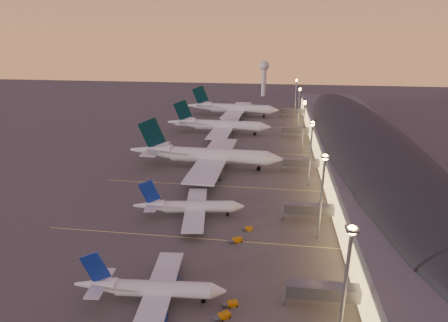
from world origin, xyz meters
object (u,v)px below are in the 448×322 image
Objects in this scene: radar_tower at (264,72)px; baggage_tug_b at (222,317)px; airliner_narrow_south at (150,289)px; airliner_wide_near at (205,155)px; baggage_tug_d at (236,240)px; airliner_wide_far at (232,108)px; airliner_narrow_north at (189,207)px; baggage_tug_a at (231,304)px; baggage_tug_c at (248,229)px; airliner_wide_mid at (219,125)px.

baggage_tug_b is at bearing -89.43° from radar_tower.
radar_tower is (13.73, 292.76, 18.71)m from airliner_narrow_south.
airliner_wide_near is 93.90m from baggage_tug_b.
airliner_narrow_south reaches higher than baggage_tug_d.
airliner_narrow_south is 88.17m from airliner_wide_near.
baggage_tug_d is (21.47, -171.07, -4.98)m from airliner_wide_far.
baggage_tug_b is at bearing -77.30° from airliner_narrow_north.
airliner_wide_near is 206.14m from radar_tower.
baggage_tug_a is at bearing -2.40° from airliner_narrow_south.
radar_tower reaches higher than airliner_narrow_north.
airliner_narrow_south reaches higher than baggage_tug_c.
radar_tower is 259.07m from baggage_tug_c.
baggage_tug_a is 33.96m from baggage_tug_c.
baggage_tug_a is at bearing -78.28° from airliner_wide_mid.
baggage_tug_c is at bearing -77.09° from airliner_wide_far.
baggage_tug_c is (23.15, -53.40, -5.23)m from airliner_wide_near.
airliner_narrow_south is 8.27× the size of baggage_tug_d.
airliner_wide_far is at bearing 89.90° from airliner_wide_mid.
airliner_wide_mid is at bearing 84.95° from airliner_narrow_north.
baggage_tug_a is at bearing -74.08° from airliner_wide_near.
radar_tower is at bearing 70.57° from baggage_tug_a.
airliner_narrow_south is at bearing -85.58° from airliner_wide_near.
airliner_wide_near is at bearing 76.05° from baggage_tug_d.
baggage_tug_a is 1.05× the size of baggage_tug_c.
airliner_wide_mid reaches higher than baggage_tug_a.
airliner_narrow_south is at bearing -92.69° from radar_tower.
airliner_wide_far is at bearing 86.95° from airliner_narrow_south.
airliner_wide_mid is 15.02× the size of baggage_tug_d.
airliner_narrow_south is 9.02× the size of baggage_tug_b.
baggage_tug_c is at bearing -27.11° from airliner_narrow_north.
baggage_tug_d is at bearing 53.36° from baggage_tug_b.
airliner_wide_near reaches higher than baggage_tug_b.
radar_tower reaches higher than baggage_tug_a.
baggage_tug_c is 0.84× the size of baggage_tug_d.
baggage_tug_d is (2.42, -265.51, -21.34)m from radar_tower.
radar_tower is 7.85× the size of baggage_tug_d.
airliner_wide_mid reaches higher than airliner_narrow_north.
radar_tower reaches higher than airliner_narrow_south.
radar_tower is 292.89m from baggage_tug_a.
airliner_narrow_south is 0.50× the size of airliner_wide_near.
radar_tower is at bearing 52.91° from baggage_tug_b.
airliner_wide_near is 16.62× the size of baggage_tug_d.
baggage_tug_c is (18.98, 34.63, -2.71)m from airliner_narrow_south.
airliner_narrow_north is 0.54× the size of airliner_wide_far.
airliner_wide_far is at bearing -101.40° from radar_tower.
airliner_wide_mid is at bearing 68.56° from baggage_tug_d.
airliner_wide_far is 19.19× the size of baggage_tug_c.
airliner_narrow_north is at bearing 86.32° from airliner_narrow_south.
airliner_wide_near is at bearing 83.95° from baggage_tug_a.
radar_tower is at bearing 77.82° from baggage_tug_c.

